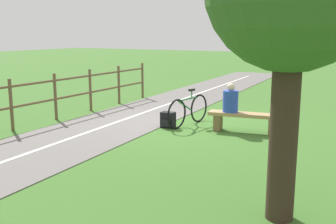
# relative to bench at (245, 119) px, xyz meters

# --- Properties ---
(ground_plane) EXTENTS (80.00, 80.00, 0.00)m
(ground_plane) POSITION_rel_bench_xyz_m (1.77, -0.22, -0.32)
(ground_plane) COLOR #3D6B28
(paved_path) EXTENTS (4.88, 36.09, 0.02)m
(paved_path) POSITION_rel_bench_xyz_m (3.03, 3.78, -0.31)
(paved_path) COLOR #66605E
(paved_path) RESTS_ON ground_plane
(path_centre_line) EXTENTS (2.17, 31.94, 0.00)m
(path_centre_line) POSITION_rel_bench_xyz_m (3.03, 3.78, -0.30)
(path_centre_line) COLOR silver
(path_centre_line) RESTS_ON paved_path
(bench) EXTENTS (1.74, 0.66, 0.46)m
(bench) POSITION_rel_bench_xyz_m (0.00, 0.00, 0.00)
(bench) COLOR #A88456
(bench) RESTS_ON ground_plane
(person_seated) EXTENTS (0.41, 0.41, 0.68)m
(person_seated) POSITION_rel_bench_xyz_m (0.35, 0.06, 0.43)
(person_seated) COLOR #2847B7
(person_seated) RESTS_ON bench
(bicycle) EXTENTS (0.27, 1.70, 0.91)m
(bicycle) POSITION_rel_bench_xyz_m (1.48, 0.01, 0.07)
(bicycle) COLOR black
(bicycle) RESTS_ON ground_plane
(backpack) EXTENTS (0.35, 0.28, 0.39)m
(backpack) POSITION_rel_bench_xyz_m (1.80, 0.48, -0.13)
(backpack) COLOR black
(backpack) RESTS_ON ground_plane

